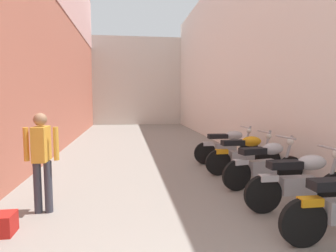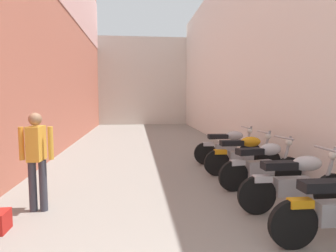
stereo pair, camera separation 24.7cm
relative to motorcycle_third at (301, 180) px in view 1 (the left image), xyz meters
name	(u,v)px [view 1 (the left image)]	position (x,y,z in m)	size (l,w,h in m)	color
ground_plane	(153,161)	(-2.00, 3.97, -0.50)	(35.29, 35.29, 0.00)	gray
building_left	(50,14)	(-5.14, 5.94, 3.97)	(0.45, 19.29, 8.86)	#B76651
building_right	(236,55)	(1.14, 5.97, 2.82)	(0.45, 19.29, 6.64)	silver
building_far_end	(137,82)	(-2.00, 16.62, 2.42)	(8.88, 2.00, 5.84)	beige
motorcycle_third	(301,180)	(0.00, 0.00, 0.00)	(1.85, 0.58, 1.04)	black
motorcycle_fourth	(265,163)	(0.00, 1.23, 0.00)	(1.84, 0.58, 1.04)	black
motorcycle_fifth	(244,153)	(0.00, 2.27, 0.00)	(1.85, 0.58, 1.04)	black
motorcycle_sixth	(228,146)	(0.00, 3.40, 0.00)	(1.85, 0.58, 1.04)	black
pedestrian_mid_alley	(42,155)	(-4.03, 0.50, 0.42)	(0.52, 0.35, 1.57)	#383842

